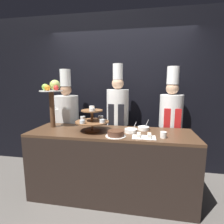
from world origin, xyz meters
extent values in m
plane|color=#5B5651|center=(0.00, 0.00, 0.00)|extent=(14.00, 14.00, 0.00)
cube|color=black|center=(0.00, 1.28, 1.40)|extent=(10.00, 0.06, 2.80)
cube|color=black|center=(0.00, 0.34, 0.45)|extent=(2.20, 0.68, 0.91)
cube|color=#4C3321|center=(0.00, 0.34, 0.92)|extent=(2.20, 0.68, 0.03)
cylinder|color=brown|center=(-0.25, 0.31, 0.95)|extent=(0.20, 0.20, 0.02)
cylinder|color=brown|center=(-0.25, 0.31, 1.09)|extent=(0.04, 0.04, 0.29)
cylinder|color=brown|center=(-0.25, 0.31, 1.07)|extent=(0.45, 0.45, 0.02)
cylinder|color=brown|center=(-0.25, 0.31, 1.23)|extent=(0.28, 0.28, 0.02)
cylinder|color=silver|center=(-0.17, 0.47, 1.10)|extent=(0.07, 0.07, 0.04)
cylinder|color=green|center=(-0.17, 0.47, 1.10)|extent=(0.06, 0.06, 0.03)
cylinder|color=silver|center=(-0.41, 0.39, 1.10)|extent=(0.07, 0.07, 0.04)
cylinder|color=gold|center=(-0.41, 0.39, 1.10)|extent=(0.06, 0.06, 0.03)
cylinder|color=silver|center=(-0.33, 0.15, 1.10)|extent=(0.07, 0.07, 0.04)
cylinder|color=beige|center=(-0.33, 0.15, 1.10)|extent=(0.06, 0.06, 0.03)
cylinder|color=silver|center=(-0.09, 0.23, 1.10)|extent=(0.07, 0.07, 0.04)
cylinder|color=red|center=(-0.09, 0.23, 1.10)|extent=(0.06, 0.06, 0.03)
cylinder|color=white|center=(-0.28, 0.40, 1.25)|extent=(0.07, 0.07, 0.04)
cylinder|color=white|center=(-0.22, 0.22, 1.25)|extent=(0.07, 0.07, 0.04)
cylinder|color=brown|center=(-0.89, 0.43, 1.20)|extent=(0.07, 0.07, 0.53)
cylinder|color=white|center=(-0.89, 0.43, 1.47)|extent=(0.32, 0.32, 0.01)
sphere|color=red|center=(-0.81, 0.42, 1.52)|extent=(0.07, 0.07, 0.07)
sphere|color=#ADC160|center=(-0.86, 0.51, 1.56)|extent=(0.15, 0.15, 0.15)
sphere|color=#84B742|center=(-0.97, 0.41, 1.53)|extent=(0.09, 0.09, 0.09)
sphere|color=orange|center=(-0.89, 0.35, 1.52)|extent=(0.08, 0.08, 0.08)
cylinder|color=white|center=(0.10, 0.14, 0.95)|extent=(0.25, 0.25, 0.01)
cylinder|color=brown|center=(0.10, 0.14, 0.98)|extent=(0.20, 0.20, 0.06)
cylinder|color=#472819|center=(0.10, 0.14, 1.01)|extent=(0.20, 0.20, 0.01)
cylinder|color=white|center=(0.67, 0.18, 0.98)|extent=(0.07, 0.07, 0.07)
cube|color=white|center=(0.44, 0.15, 0.94)|extent=(0.28, 0.17, 0.01)
cube|color=silver|center=(0.38, 0.11, 0.97)|extent=(0.04, 0.04, 0.04)
cube|color=silver|center=(0.50, 0.11, 0.97)|extent=(0.04, 0.04, 0.04)
cube|color=silver|center=(0.38, 0.18, 0.97)|extent=(0.04, 0.04, 0.04)
cube|color=silver|center=(0.50, 0.18, 0.97)|extent=(0.04, 0.04, 0.04)
cylinder|color=white|center=(0.27, 0.34, 0.97)|extent=(0.17, 0.17, 0.05)
cylinder|color=#BCBCC1|center=(0.32, 0.34, 1.04)|extent=(0.05, 0.01, 0.11)
cylinder|color=white|center=(0.44, 0.50, 0.96)|extent=(0.16, 0.16, 0.05)
cylinder|color=#BCBCC1|center=(0.48, 0.50, 1.03)|extent=(0.05, 0.01, 0.11)
cube|color=black|center=(-0.88, 0.90, 0.40)|extent=(0.30, 0.17, 0.81)
cylinder|color=white|center=(-0.88, 0.90, 1.09)|extent=(0.40, 0.40, 0.57)
cube|color=white|center=(-0.88, 0.71, 0.98)|extent=(0.28, 0.01, 0.36)
sphere|color=#A37556|center=(-0.88, 0.90, 1.47)|extent=(0.19, 0.19, 0.19)
cylinder|color=white|center=(-0.88, 0.90, 1.67)|extent=(0.18, 0.18, 0.28)
cube|color=#28282D|center=(0.01, 0.90, 0.45)|extent=(0.27, 0.15, 0.91)
cylinder|color=white|center=(0.01, 0.90, 1.20)|extent=(0.36, 0.36, 0.58)
cube|color=black|center=(0.01, 0.73, 1.08)|extent=(0.25, 0.01, 0.37)
sphere|color=tan|center=(0.01, 0.90, 1.58)|extent=(0.19, 0.19, 0.19)
cylinder|color=white|center=(0.01, 0.90, 1.76)|extent=(0.16, 0.16, 0.25)
cube|color=#28282D|center=(0.85, 0.90, 0.45)|extent=(0.26, 0.14, 0.90)
cylinder|color=white|center=(0.85, 0.90, 1.16)|extent=(0.35, 0.35, 0.51)
cube|color=red|center=(0.85, 0.74, 1.05)|extent=(0.25, 0.01, 0.32)
sphere|color=tan|center=(0.85, 0.90, 1.50)|extent=(0.19, 0.19, 0.19)
cylinder|color=white|center=(0.85, 0.90, 1.70)|extent=(0.18, 0.18, 0.27)
camera|label=1|loc=(0.42, -1.90, 1.59)|focal=28.00mm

